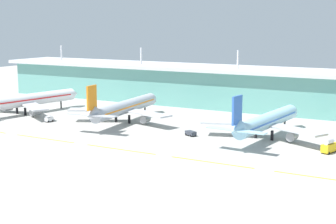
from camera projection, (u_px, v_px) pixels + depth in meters
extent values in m
plane|color=#A8A59E|center=(134.00, 148.00, 178.33)|extent=(600.00, 600.00, 0.00)
cube|color=#5B9E93|center=(241.00, 90.00, 261.95)|extent=(280.00, 28.00, 18.56)
cube|color=silver|center=(242.00, 70.00, 260.24)|extent=(288.00, 34.00, 1.80)
cylinder|color=silver|center=(61.00, 53.00, 308.81)|extent=(0.90, 0.90, 9.00)
cylinder|color=silver|center=(141.00, 56.00, 281.67)|extent=(0.90, 0.90, 9.00)
cylinder|color=silver|center=(238.00, 59.00, 254.53)|extent=(0.90, 0.90, 9.00)
cylinder|color=white|center=(26.00, 100.00, 245.45)|extent=(14.93, 55.81, 5.80)
cone|color=white|center=(74.00, 94.00, 268.29)|extent=(6.10, 4.86, 5.51)
cube|color=#B7BABF|center=(3.00, 102.00, 249.72)|extent=(24.90, 11.82, 0.70)
cylinder|color=gray|center=(8.00, 107.00, 250.55)|extent=(3.90, 4.97, 3.20)
cube|color=#B7BABF|center=(34.00, 107.00, 234.84)|extent=(24.01, 18.35, 0.70)
cylinder|color=gray|center=(35.00, 112.00, 237.15)|extent=(3.90, 4.97, 3.20)
cylinder|color=black|center=(61.00, 105.00, 262.22)|extent=(0.70, 0.70, 3.60)
cylinder|color=black|center=(17.00, 110.00, 245.92)|extent=(1.10, 1.10, 3.60)
cylinder|color=black|center=(25.00, 112.00, 241.95)|extent=(1.10, 1.10, 3.60)
cube|color=red|center=(26.00, 99.00, 245.38)|extent=(14.05, 50.34, 0.60)
cylinder|color=#ADB2BC|center=(126.00, 107.00, 225.76)|extent=(11.52, 51.86, 5.80)
cone|color=#ADB2BC|center=(152.00, 99.00, 250.95)|extent=(5.92, 4.59, 5.51)
cone|color=#ADB2BC|center=(91.00, 115.00, 199.46)|extent=(5.64, 7.14, 5.72)
cube|color=orange|center=(92.00, 98.00, 199.29)|extent=(1.41, 6.44, 9.50)
cube|color=#ADB2BC|center=(79.00, 114.00, 202.07)|extent=(10.29, 4.30, 0.36)
cube|color=#ADB2BC|center=(104.00, 116.00, 197.83)|extent=(10.29, 4.30, 0.36)
cube|color=#B7BABF|center=(97.00, 110.00, 226.60)|extent=(24.34, 17.40, 0.70)
cylinder|color=gray|center=(101.00, 116.00, 227.91)|extent=(3.68, 4.83, 3.20)
cube|color=#B7BABF|center=(146.00, 113.00, 217.34)|extent=(24.94, 13.00, 0.70)
cylinder|color=gray|center=(145.00, 119.00, 219.58)|extent=(3.68, 4.83, 3.20)
cylinder|color=black|center=(145.00, 111.00, 244.08)|extent=(0.70, 0.70, 3.60)
cylinder|color=black|center=(116.00, 118.00, 225.06)|extent=(1.10, 1.10, 3.60)
cylinder|color=black|center=(129.00, 119.00, 222.59)|extent=(1.10, 1.10, 3.60)
cube|color=orange|center=(126.00, 106.00, 225.69)|extent=(10.98, 46.74, 0.60)
cylinder|color=#9ED1EA|center=(267.00, 121.00, 193.69)|extent=(8.99, 48.63, 5.80)
cone|color=#9ED1EA|center=(292.00, 111.00, 215.27)|extent=(5.76, 4.36, 5.51)
cone|color=#9ED1EA|center=(235.00, 130.00, 171.08)|extent=(5.36, 6.94, 5.72)
cube|color=#2D5BB7|center=(237.00, 110.00, 170.82)|extent=(1.12, 6.43, 9.50)
cube|color=#9ED1EA|center=(221.00, 128.00, 174.50)|extent=(10.19, 3.86, 0.36)
cube|color=#9ED1EA|center=(251.00, 132.00, 168.55)|extent=(10.19, 3.86, 0.36)
cube|color=#B7BABF|center=(233.00, 123.00, 196.74)|extent=(24.92, 13.96, 0.70)
cylinder|color=gray|center=(237.00, 130.00, 197.75)|extent=(3.49, 4.70, 3.20)
cube|color=#B7BABF|center=(294.00, 130.00, 183.77)|extent=(24.57, 16.57, 0.70)
cylinder|color=gray|center=(292.00, 136.00, 186.08)|extent=(3.49, 4.70, 3.20)
cylinder|color=black|center=(285.00, 125.00, 209.42)|extent=(0.70, 0.70, 3.60)
cylinder|color=black|center=(256.00, 133.00, 193.73)|extent=(1.10, 1.10, 3.60)
cylinder|color=black|center=(272.00, 135.00, 190.27)|extent=(1.10, 1.10, 3.60)
cube|color=#2D5BB7|center=(267.00, 120.00, 193.62)|extent=(8.71, 43.81, 0.60)
cube|color=yellow|center=(45.00, 139.00, 193.13)|extent=(28.00, 0.70, 0.04)
cube|color=yellow|center=(120.00, 149.00, 176.66)|extent=(28.00, 0.70, 0.04)
cube|color=yellow|center=(211.00, 162.00, 160.18)|extent=(28.00, 0.70, 0.04)
cube|color=yellow|center=(323.00, 178.00, 143.70)|extent=(28.00, 0.70, 0.04)
cube|color=#333842|center=(191.00, 133.00, 197.85)|extent=(5.01, 4.09, 1.40)
cylinder|color=black|center=(186.00, 134.00, 198.62)|extent=(0.96, 0.71, 0.90)
cylinder|color=black|center=(191.00, 134.00, 199.83)|extent=(0.96, 0.71, 0.90)
cylinder|color=black|center=(191.00, 136.00, 196.12)|extent=(0.96, 0.71, 0.90)
cylinder|color=black|center=(195.00, 135.00, 197.33)|extent=(0.96, 0.71, 0.90)
cube|color=silver|center=(49.00, 119.00, 225.84)|extent=(2.05, 3.72, 1.60)
cube|color=silver|center=(49.00, 117.00, 225.65)|extent=(2.02, 3.36, 0.16)
cylinder|color=black|center=(48.00, 122.00, 224.50)|extent=(0.41, 0.92, 0.90)
cylinder|color=black|center=(46.00, 121.00, 225.38)|extent=(0.41, 0.92, 0.90)
cylinder|color=black|center=(53.00, 121.00, 226.57)|extent=(0.41, 0.92, 0.90)
cylinder|color=black|center=(50.00, 120.00, 227.45)|extent=(0.41, 0.92, 0.90)
cube|color=gold|center=(330.00, 147.00, 172.06)|extent=(4.46, 7.64, 2.60)
cylinder|color=silver|center=(329.00, 141.00, 171.13)|extent=(3.01, 4.39, 2.00)
cylinder|color=black|center=(330.00, 149.00, 174.84)|extent=(0.58, 0.96, 0.90)
cylinder|color=black|center=(336.00, 151.00, 173.20)|extent=(0.58, 0.96, 0.90)
cylinder|color=black|center=(322.00, 152.00, 171.34)|extent=(0.58, 0.96, 0.90)
cylinder|color=black|center=(329.00, 153.00, 169.71)|extent=(0.58, 0.96, 0.90)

